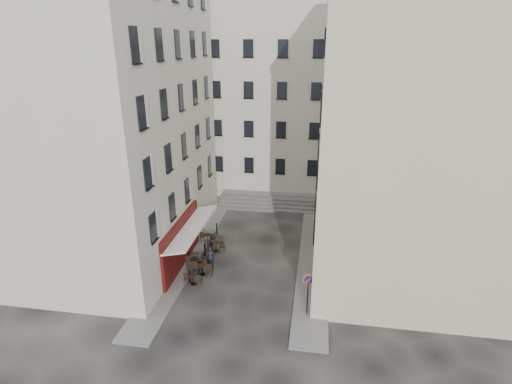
% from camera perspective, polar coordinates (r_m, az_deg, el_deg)
% --- Properties ---
extents(ground, '(90.00, 90.00, 0.00)m').
position_cam_1_polar(ground, '(26.78, -1.93, -12.24)').
color(ground, black).
rests_on(ground, ground).
extents(sidewalk_left, '(2.00, 22.00, 0.12)m').
position_cam_1_polar(sidewalk_left, '(31.11, -8.76, -7.35)').
color(sidewalk_left, slate).
rests_on(sidewalk_left, ground).
extents(sidewalk_right, '(2.00, 18.00, 0.12)m').
position_cam_1_polar(sidewalk_right, '(28.94, 8.13, -9.60)').
color(sidewalk_right, slate).
rests_on(sidewalk_right, ground).
extents(building_left, '(12.20, 16.20, 20.60)m').
position_cam_1_polar(building_left, '(29.45, -21.90, 10.95)').
color(building_left, beige).
rests_on(building_left, ground).
extents(building_right, '(12.20, 14.20, 18.60)m').
position_cam_1_polar(building_right, '(26.78, 22.23, 7.87)').
color(building_right, '#C6BB93').
rests_on(building_right, ground).
extents(building_back, '(18.20, 10.20, 18.60)m').
position_cam_1_polar(building_back, '(41.73, 1.57, 13.47)').
color(building_back, beige).
rests_on(building_back, ground).
extents(cafe_storefront, '(1.74, 7.30, 3.50)m').
position_cam_1_polar(cafe_storefront, '(27.71, -10.45, -6.91)').
color(cafe_storefront, '#460E0A').
rests_on(cafe_storefront, ground).
extents(stone_steps, '(9.00, 3.15, 0.80)m').
position_cam_1_polar(stone_steps, '(37.66, 1.66, -1.39)').
color(stone_steps, '#585553').
rests_on(stone_steps, ground).
extents(bollard_near, '(0.12, 0.12, 0.98)m').
position_cam_1_polar(bollard_near, '(26.42, -9.45, -11.70)').
color(bollard_near, black).
rests_on(bollard_near, ground).
extents(bollard_mid, '(0.12, 0.12, 0.98)m').
position_cam_1_polar(bollard_mid, '(29.29, -7.33, -8.12)').
color(bollard_mid, black).
rests_on(bollard_mid, ground).
extents(bollard_far, '(0.12, 0.12, 0.98)m').
position_cam_1_polar(bollard_far, '(32.28, -5.62, -5.18)').
color(bollard_far, black).
rests_on(bollard_far, ground).
extents(no_parking_sign, '(0.61, 0.11, 2.67)m').
position_cam_1_polar(no_parking_sign, '(22.77, 7.46, -13.32)').
color(no_parking_sign, black).
rests_on(no_parking_sign, ground).
extents(bistro_table_a, '(1.18, 0.55, 0.83)m').
position_cam_1_polar(bistro_table_a, '(26.27, -8.99, -12.14)').
color(bistro_table_a, black).
rests_on(bistro_table_a, ground).
extents(bistro_table_b, '(1.36, 0.64, 0.96)m').
position_cam_1_polar(bistro_table_b, '(27.10, -7.60, -10.77)').
color(bistro_table_b, black).
rests_on(bistro_table_b, ground).
extents(bistro_table_c, '(1.20, 0.56, 0.84)m').
position_cam_1_polar(bistro_table_c, '(28.08, -8.74, -9.77)').
color(bistro_table_c, black).
rests_on(bistro_table_c, ground).
extents(bistro_table_d, '(1.34, 0.63, 0.94)m').
position_cam_1_polar(bistro_table_d, '(29.76, -5.72, -7.65)').
color(bistro_table_d, black).
rests_on(bistro_table_d, ground).
extents(bistro_table_e, '(1.20, 0.56, 0.85)m').
position_cam_1_polar(bistro_table_e, '(31.13, -6.92, -6.45)').
color(bistro_table_e, black).
rests_on(bistro_table_e, ground).
extents(pedestrian, '(0.60, 0.43, 1.55)m').
position_cam_1_polar(pedestrian, '(27.76, -6.56, -9.21)').
color(pedestrian, black).
rests_on(pedestrian, ground).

